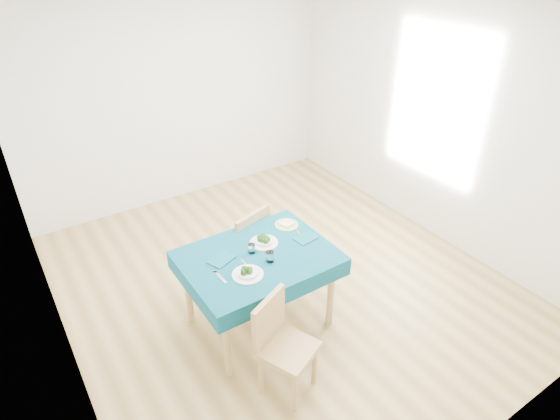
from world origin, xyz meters
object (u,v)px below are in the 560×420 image
chair_near (288,345)px  side_plate (287,225)px  bowl_near (248,271)px  chair_far (238,232)px  bowl_far (264,240)px  table (259,290)px

chair_near → side_plate: bearing=32.7°
bowl_near → side_plate: 0.79m
chair_far → side_plate: bearing=107.5°
chair_far → bowl_far: chair_far is taller
table → bowl_near: bowl_near is taller
table → side_plate: side_plate is taller
chair_far → bowl_near: (-0.38, -0.85, 0.24)m
bowl_far → chair_near: bearing=-111.0°
chair_near → bowl_near: 0.65m
table → chair_far: size_ratio=1.12×
bowl_near → bowl_far: size_ratio=1.02×
chair_far → side_plate: chair_far is taller
table → bowl_near: (-0.20, -0.18, 0.42)m
chair_far → chair_near: bearing=58.5°
bowl_far → side_plate: (0.33, 0.13, -0.03)m
chair_far → side_plate: (0.29, -0.42, 0.21)m
bowl_far → side_plate: size_ratio=1.12×
table → side_plate: 0.65m
side_plate → bowl_far: bearing=-158.6°
table → bowl_far: (0.13, 0.12, 0.42)m
chair_far → side_plate: size_ratio=5.07×
chair_near → table: bearing=51.5°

